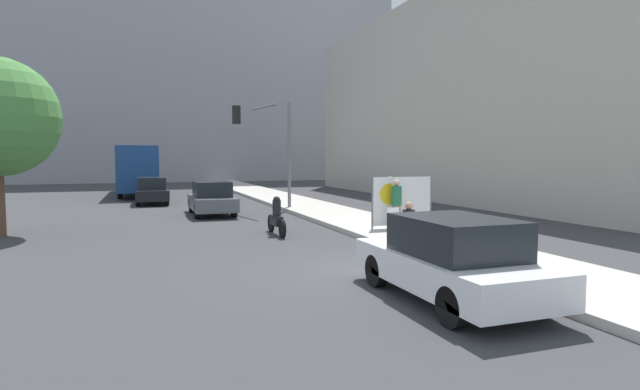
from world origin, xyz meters
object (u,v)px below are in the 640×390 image
Objects in this scene: protest_banner at (402,201)px; motorcycle_on_road at (277,218)px; jogger_on_sidewalk at (396,204)px; city_bus_on_road at (138,168)px; car_on_road_midblock at (152,191)px; traffic_light_pole at (269,136)px; seated_protester at (409,222)px; pedestrian_behind at (390,198)px; parked_car_curbside at (452,259)px; car_on_road_nearest at (212,198)px.

motorcycle_on_road is at bearing 166.63° from protest_banner.
jogger_on_sidewalk is 24.19m from city_bus_on_road.
jogger_on_sidewalk is 0.37× the size of car_on_road_midblock.
jogger_on_sidewalk is 9.25m from traffic_light_pole.
seated_protester is 3.01m from jogger_on_sidewalk.
jogger_on_sidewalk reaches higher than motorcycle_on_road.
jogger_on_sidewalk is 2.25m from pedestrian_behind.
pedestrian_behind is 0.41× the size of parked_car_curbside.
motorcycle_on_road is (-4.65, -0.81, -0.49)m from pedestrian_behind.
city_bus_on_road reaches higher than protest_banner.
seated_protester reaches higher than motorcycle_on_road.
protest_banner reaches higher than seated_protester.
traffic_light_pole is at bearing -50.04° from car_on_road_midblock.
car_on_road_nearest is 0.93× the size of car_on_road_midblock.
jogger_on_sidewalk is 4.04m from motorcycle_on_road.
traffic_light_pole is 1.22× the size of parked_car_curbside.
seated_protester is 0.28× the size of parked_car_curbside.
pedestrian_behind is 22.57m from city_bus_on_road.
pedestrian_behind is at bearing 74.83° from protest_banner.
motorcycle_on_road is (1.26, -6.68, -0.20)m from car_on_road_nearest.
car_on_road_midblock reaches higher than motorcycle_on_road.
pedestrian_behind is (0.84, 2.09, 0.02)m from jogger_on_sidewalk.
car_on_road_midblock is (-4.70, 22.16, -0.01)m from parked_car_curbside.
pedestrian_behind is 10.08m from parked_car_curbside.
city_bus_on_road is 5.35× the size of motorcycle_on_road.
city_bus_on_road reaches higher than seated_protester.
pedestrian_behind is (1.95, 4.88, 0.24)m from seated_protester.
pedestrian_behind is at bearing -66.19° from city_bus_on_road.
jogger_on_sidewalk is (1.10, 2.79, 0.22)m from seated_protester.
city_bus_on_road is at bearing 100.27° from parked_car_curbside.
traffic_light_pole is at bearing -66.97° from city_bus_on_road.
pedestrian_behind is at bearing -44.78° from car_on_road_nearest.
protest_banner reaches higher than jogger_on_sidewalk.
car_on_road_nearest is at bearing 135.07° from seated_protester.
protest_banner is at bearing 89.53° from seated_protester.
city_bus_on_road is at bearing 95.42° from car_on_road_midblock.
car_on_road_nearest is at bearing -77.79° from city_bus_on_road.
parked_car_curbside is at bearing -79.73° from city_bus_on_road.
parked_car_curbside is at bearing -112.73° from protest_banner.
pedestrian_behind is at bearing 68.66° from parked_car_curbside.
protest_banner is 4.31m from motorcycle_on_road.
motorcycle_on_road is at bearing -101.97° from traffic_light_pole.
protest_banner is at bearing -61.64° from car_on_road_midblock.
city_bus_on_road reaches higher than car_on_road_nearest.
car_on_road_nearest is 0.37× the size of city_bus_on_road.
traffic_light_pole is 4.08m from car_on_road_nearest.
protest_banner is 0.21× the size of city_bus_on_road.
seated_protester is at bearing -12.72° from pedestrian_behind.
parked_car_curbside reaches higher than motorcycle_on_road.
city_bus_on_road reaches higher than car_on_road_midblock.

